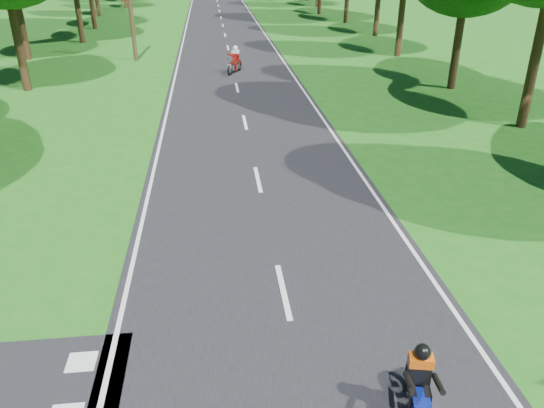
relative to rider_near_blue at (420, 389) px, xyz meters
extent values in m
plane|color=#185E15|center=(-1.54, 1.63, -0.70)|extent=(160.00, 160.00, 0.00)
cube|color=black|center=(-1.54, 51.63, -0.69)|extent=(7.00, 140.00, 0.02)
cube|color=silver|center=(-1.54, 3.63, -0.67)|extent=(0.12, 2.00, 0.01)
cube|color=silver|center=(-1.54, 9.63, -0.67)|extent=(0.12, 2.00, 0.01)
cube|color=silver|center=(-1.54, 15.63, -0.67)|extent=(0.12, 2.00, 0.01)
cube|color=silver|center=(-1.54, 21.63, -0.67)|extent=(0.12, 2.00, 0.01)
cube|color=silver|center=(-1.54, 27.63, -0.67)|extent=(0.12, 2.00, 0.01)
cube|color=silver|center=(-1.54, 33.63, -0.67)|extent=(0.12, 2.00, 0.01)
cube|color=silver|center=(-1.54, 39.63, -0.67)|extent=(0.12, 2.00, 0.01)
cube|color=silver|center=(-1.54, 45.63, -0.67)|extent=(0.12, 2.00, 0.01)
cube|color=silver|center=(-1.54, 51.63, -0.67)|extent=(0.12, 2.00, 0.01)
cube|color=silver|center=(-1.54, 57.63, -0.67)|extent=(0.12, 2.00, 0.01)
cube|color=silver|center=(-1.54, 63.63, -0.67)|extent=(0.12, 2.00, 0.01)
cube|color=silver|center=(-1.54, 69.63, -0.67)|extent=(0.12, 2.00, 0.01)
cube|color=silver|center=(-4.84, 51.63, -0.67)|extent=(0.10, 140.00, 0.01)
cube|color=silver|center=(1.76, 51.63, -0.67)|extent=(0.10, 140.00, 0.01)
cube|color=silver|center=(-5.34, 1.93, -0.67)|extent=(0.50, 0.50, 0.01)
cylinder|color=black|center=(-12.12, 22.39, 1.26)|extent=(0.40, 0.40, 3.91)
cylinder|color=black|center=(-14.48, 30.81, 1.20)|extent=(0.40, 0.40, 3.79)
cylinder|color=black|center=(-12.37, 37.23, 1.46)|extent=(0.40, 0.40, 4.32)
cylinder|color=black|center=(-12.80, 44.72, 1.50)|extent=(0.40, 0.40, 4.40)
cylinder|color=black|center=(-14.15, 54.41, 0.90)|extent=(0.40, 0.40, 3.20)
cylinder|color=black|center=(9.52, 13.83, 1.58)|extent=(0.40, 0.40, 4.56)
cylinder|color=black|center=(9.38, 20.32, 1.05)|extent=(0.40, 0.40, 3.49)
cylinder|color=black|center=(9.52, 29.21, 1.15)|extent=(0.40, 0.40, 3.69)
cylinder|color=black|center=(10.63, 38.04, 1.17)|extent=(0.40, 0.40, 3.74)
cylinder|color=black|center=(9.01, 53.55, 0.76)|extent=(0.40, 0.40, 2.91)
camera|label=1|loc=(-2.83, -5.53, 5.88)|focal=35.00mm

